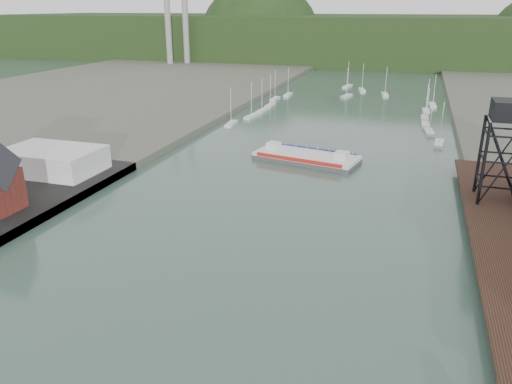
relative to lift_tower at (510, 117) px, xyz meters
The scene contains 6 objects.
white_shed 80.28m from the lift_tower, behind, with size 18.00×12.00×4.50m, color silver.
lift_tower is the anchor object (origin of this frame).
marina_sailboats 89.04m from the lift_tower, 113.46° to the left, with size 57.71×92.65×0.90m.
smokestacks 224.80m from the lift_tower, 128.94° to the left, with size 11.20×8.20×60.00m.
distant_hills 246.51m from the lift_tower, 99.10° to the left, with size 500.00×120.00×80.00m.
chain_ferry 42.34m from the lift_tower, 152.23° to the left, with size 23.34×12.97×3.17m.
Camera 1 is at (20.81, -25.24, 31.51)m, focal length 35.00 mm.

